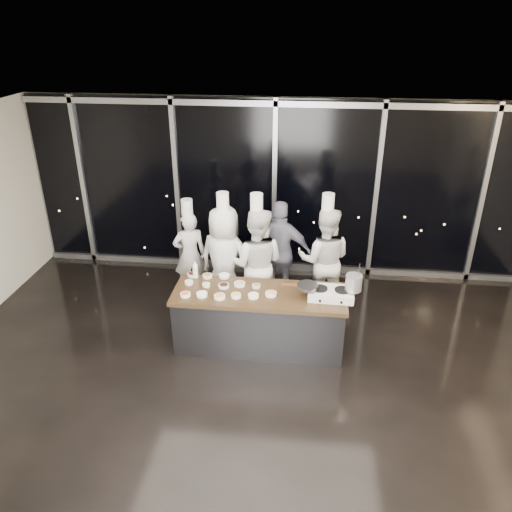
{
  "coord_description": "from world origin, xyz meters",
  "views": [
    {
      "loc": [
        0.64,
        -5.17,
        4.47
      ],
      "look_at": [
        -0.08,
        1.2,
        1.33
      ],
      "focal_mm": 35.0,
      "sensor_mm": 36.0,
      "label": 1
    }
  ],
  "objects": [
    {
      "name": "squeeze_bottle",
      "position": [
        -1.0,
        1.24,
        1.03
      ],
      "size": [
        0.08,
        0.08,
        0.27
      ],
      "color": "white",
      "rests_on": "demo_counter"
    },
    {
      "name": "guest",
      "position": [
        0.2,
        2.25,
        0.89
      ],
      "size": [
        1.08,
        0.52,
        1.79
      ],
      "rotation": [
        0.0,
        0.0,
        3.06
      ],
      "color": "#16183C",
      "rests_on": "ground"
    },
    {
      "name": "chef_far_left",
      "position": [
        -1.33,
        2.24,
        0.79
      ],
      "size": [
        0.65,
        0.55,
        1.76
      ],
      "rotation": [
        0.0,
        0.0,
        3.52
      ],
      "color": "silver",
      "rests_on": "ground"
    },
    {
      "name": "stock_pot",
      "position": [
        1.29,
        0.88,
        1.15
      ],
      "size": [
        0.23,
        0.23,
        0.23
      ],
      "primitive_type": "cylinder",
      "rotation": [
        0.0,
        0.0,
        -0.03
      ],
      "color": "silver",
      "rests_on": "stove"
    },
    {
      "name": "chef_right",
      "position": [
        0.92,
        2.06,
        0.9
      ],
      "size": [
        0.9,
        0.72,
        2.01
      ],
      "rotation": [
        0.0,
        0.0,
        3.09
      ],
      "color": "silver",
      "rests_on": "ground"
    },
    {
      "name": "prep_bowls",
      "position": [
        -0.53,
        0.95,
        0.93
      ],
      "size": [
        1.38,
        0.76,
        0.05
      ],
      "color": "white",
      "rests_on": "demo_counter"
    },
    {
      "name": "window_wall",
      "position": [
        0.0,
        3.43,
        1.6
      ],
      "size": [
        8.9,
        0.11,
        3.2
      ],
      "color": "black",
      "rests_on": "ground"
    },
    {
      "name": "ground",
      "position": [
        0.0,
        0.0,
        0.0
      ],
      "size": [
        9.0,
        9.0,
        0.0
      ],
      "primitive_type": "plane",
      "color": "black",
      "rests_on": "ground"
    },
    {
      "name": "room_shell",
      "position": [
        0.18,
        0.0,
        2.25
      ],
      "size": [
        9.02,
        7.02,
        3.21
      ],
      "color": "beige",
      "rests_on": "ground"
    },
    {
      "name": "frying_pan",
      "position": [
        0.66,
        0.87,
        1.06
      ],
      "size": [
        0.51,
        0.3,
        0.05
      ],
      "rotation": [
        0.0,
        0.0,
        -0.03
      ],
      "color": "slate",
      "rests_on": "stove"
    },
    {
      "name": "chef_center",
      "position": [
        -0.14,
        1.75,
        0.93
      ],
      "size": [
        0.95,
        0.77,
        2.08
      ],
      "rotation": [
        0.0,
        0.0,
        3.06
      ],
      "color": "silver",
      "rests_on": "ground"
    },
    {
      "name": "chef_left",
      "position": [
        -0.66,
        1.83,
        0.92
      ],
      "size": [
        1.03,
        0.84,
        2.05
      ],
      "rotation": [
        0.0,
        0.0,
        2.8
      ],
      "color": "silver",
      "rests_on": "ground"
    },
    {
      "name": "stove",
      "position": [
        1.0,
        0.88,
        0.96
      ],
      "size": [
        0.63,
        0.42,
        0.14
      ],
      "rotation": [
        0.0,
        0.0,
        -0.03
      ],
      "color": "silver",
      "rests_on": "demo_counter"
    },
    {
      "name": "demo_counter",
      "position": [
        0.0,
        0.9,
        0.45
      ],
      "size": [
        2.46,
        0.86,
        0.9
      ],
      "color": "#35353A",
      "rests_on": "ground"
    }
  ]
}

